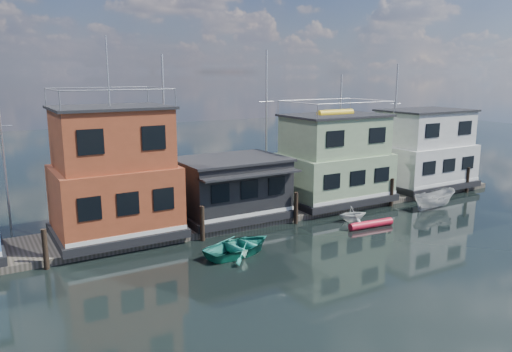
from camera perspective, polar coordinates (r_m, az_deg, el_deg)
ground at (r=26.01m, az=10.87°, el=-11.54°), size 160.00×160.00×0.00m
dock at (r=35.26m, az=-2.07°, el=-4.71°), size 48.00×5.00×0.40m
houseboat_red at (r=31.31m, az=-15.94°, el=0.09°), size 7.40×5.90×11.86m
houseboat_dark at (r=34.45m, az=-2.81°, el=-1.29°), size 7.40×6.10×4.06m
houseboat_green at (r=39.14m, az=8.91°, el=1.85°), size 8.40×5.90×7.03m
houseboat_white at (r=46.07m, az=18.61°, el=2.84°), size 8.40×5.90×6.66m
pilings at (r=32.51m, az=-0.25°, el=-4.48°), size 42.28×0.28×2.20m
background_masts at (r=41.63m, az=-0.28°, el=5.37°), size 36.40×0.16×12.00m
red_kayak at (r=34.36m, az=13.01°, el=-5.37°), size 3.40×0.76×0.49m
dinghy_white at (r=35.40m, az=10.99°, el=-4.27°), size 2.42×2.20×1.10m
motorboat at (r=40.15m, az=19.72°, el=-2.56°), size 3.90×1.68×1.47m
dinghy_teal at (r=28.79m, az=-1.88°, el=-8.01°), size 5.02×4.07×0.92m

